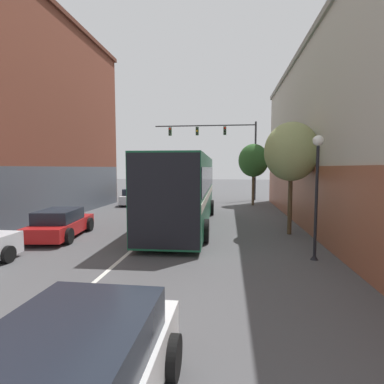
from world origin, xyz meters
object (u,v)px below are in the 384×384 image
object	(u,v)px
street_tree_far	(253,161)
street_lamp	(317,182)
bus	(184,187)
parked_car_left_distant	(155,190)
traffic_signal_gantry	(222,142)
parked_car_left_mid	(61,224)
street_tree_near	(291,152)
parked_car_left_near	(135,197)

from	to	relation	value
street_tree_far	street_lamp	bearing A→B (deg)	-86.56
bus	parked_car_left_distant	xyz separation A→B (m)	(-5.56, 15.91, -1.38)
parked_car_left_distant	traffic_signal_gantry	bearing A→B (deg)	-115.84
bus	parked_car_left_mid	world-z (taller)	bus
street_lamp	street_tree_near	world-z (taller)	street_tree_near
parked_car_left_mid	street_tree_near	bearing A→B (deg)	-86.82
parked_car_left_mid	traffic_signal_gantry	size ratio (longest dim) A/B	0.44
bus	street_lamp	xyz separation A→B (m)	(5.29, -5.51, 0.57)
bus	street_tree_far	xyz separation A→B (m)	(4.39, 9.38, 1.63)
parked_car_left_distant	parked_car_left_near	bearing A→B (deg)	173.31
bus	street_tree_far	size ratio (longest dim) A/B	2.35
traffic_signal_gantry	parked_car_left_distant	bearing A→B (deg)	160.80
parked_car_left_mid	parked_car_left_near	bearing A→B (deg)	-5.32
traffic_signal_gantry	street_tree_far	bearing A→B (deg)	-56.30
traffic_signal_gantry	street_tree_near	world-z (taller)	traffic_signal_gantry
parked_car_left_near	parked_car_left_distant	bearing A→B (deg)	-5.92
bus	parked_car_left_distant	size ratio (longest dim) A/B	2.74
parked_car_left_near	street_tree_near	distance (m)	15.32
parked_car_left_distant	street_lamp	size ratio (longest dim) A/B	1.04
bus	street_tree_near	distance (m)	5.73
street_lamp	traffic_signal_gantry	bearing A→B (deg)	100.67
street_lamp	street_tree_far	distance (m)	14.96
street_lamp	street_tree_near	distance (m)	4.17
parked_car_left_distant	street_tree_far	bearing A→B (deg)	-129.91
parked_car_left_near	street_lamp	distance (m)	18.12
parked_car_left_distant	street_lamp	bearing A→B (deg)	-159.78
street_lamp	street_tree_far	bearing A→B (deg)	93.44
bus	street_tree_near	size ratio (longest dim) A/B	2.28
parked_car_left_distant	street_lamp	distance (m)	24.10
parked_car_left_near	street_tree_far	distance (m)	10.43
street_tree_near	street_tree_far	bearing A→B (deg)	94.40
bus	street_tree_far	world-z (taller)	street_tree_far
parked_car_left_mid	traffic_signal_gantry	bearing A→B (deg)	-29.54
street_tree_near	parked_car_left_mid	bearing A→B (deg)	-169.48
parked_car_left_mid	street_tree_far	world-z (taller)	street_tree_far
parked_car_left_mid	street_tree_far	xyz separation A→B (m)	(9.53, 12.83, 3.10)
traffic_signal_gantry	parked_car_left_mid	bearing A→B (deg)	-112.21
bus	parked_car_left_mid	distance (m)	6.36
parked_car_left_near	street_tree_far	bearing A→B (deg)	-92.87
traffic_signal_gantry	street_tree_far	world-z (taller)	traffic_signal_gantry
parked_car_left_distant	street_tree_far	size ratio (longest dim) A/B	0.86
bus	parked_car_left_distant	world-z (taller)	bus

